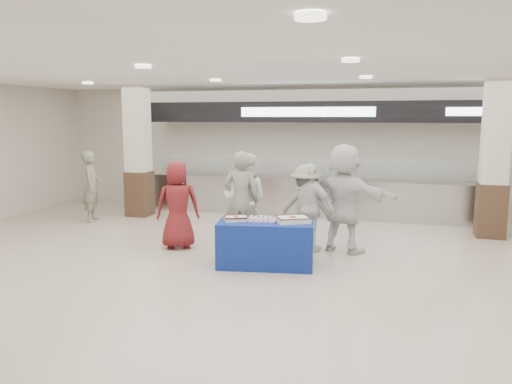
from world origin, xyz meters
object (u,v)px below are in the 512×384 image
(sheet_cake_left, at_px, (236,218))
(civilian_white, at_px, (344,198))
(soldier_a, at_px, (241,200))
(soldier_bg, at_px, (92,186))
(display_table, at_px, (266,244))
(civilian_maroon, at_px, (178,205))
(chef_tall, at_px, (245,200))
(cupcake_tray, at_px, (263,219))
(soldier_b, at_px, (306,208))
(chef_short, at_px, (310,208))
(sheet_cake_right, at_px, (293,219))

(sheet_cake_left, height_order, civilian_white, civilian_white)
(soldier_a, bearing_deg, soldier_bg, -23.55)
(display_table, height_order, soldier_a, soldier_a)
(civilian_maroon, distance_m, chef_tall, 1.26)
(chef_tall, height_order, civilian_white, civilian_white)
(display_table, bearing_deg, sheet_cake_left, 178.87)
(cupcake_tray, height_order, chef_tall, chef_tall)
(soldier_b, relative_size, civilian_white, 0.80)
(display_table, distance_m, cupcake_tray, 0.41)
(chef_tall, distance_m, chef_short, 1.28)
(sheet_cake_left, bearing_deg, civilian_maroon, 152.73)
(sheet_cake_right, xyz_separation_m, civilian_maroon, (-2.30, 0.58, 0.02))
(sheet_cake_left, relative_size, chef_tall, 0.27)
(chef_short, height_order, soldier_bg, soldier_bg)
(civilian_maroon, distance_m, soldier_a, 1.19)
(cupcake_tray, distance_m, chef_tall, 1.37)
(sheet_cake_right, xyz_separation_m, soldier_b, (0.02, 1.07, -0.01))
(sheet_cake_left, distance_m, soldier_a, 1.04)
(sheet_cake_left, relative_size, civilian_white, 0.24)
(soldier_a, xyz_separation_m, chef_tall, (-0.01, 0.25, -0.03))
(display_table, distance_m, soldier_a, 1.30)
(chef_tall, xyz_separation_m, chef_short, (1.28, -0.12, -0.07))
(cupcake_tray, bearing_deg, chef_short, 60.59)
(sheet_cake_right, height_order, cupcake_tray, sheet_cake_right)
(sheet_cake_left, bearing_deg, soldier_a, 103.00)
(sheet_cake_left, xyz_separation_m, civilian_maroon, (-1.38, 0.71, 0.03))
(sheet_cake_left, height_order, chef_tall, chef_tall)
(soldier_bg, bearing_deg, soldier_b, -122.44)
(soldier_a, height_order, civilian_white, civilian_white)
(chef_tall, bearing_deg, soldier_b, 177.41)
(civilian_white, bearing_deg, sheet_cake_left, 59.21)
(civilian_maroon, bearing_deg, display_table, 136.94)
(cupcake_tray, relative_size, chef_tall, 0.24)
(soldier_a, distance_m, civilian_white, 1.88)
(civilian_white, distance_m, soldier_bg, 6.04)
(soldier_bg, bearing_deg, cupcake_tray, -135.82)
(civilian_maroon, bearing_deg, sheet_cake_left, 128.58)
(soldier_b, bearing_deg, chef_short, 138.30)
(display_table, relative_size, sheet_cake_right, 2.43)
(chef_tall, bearing_deg, civilian_white, -178.54)
(soldier_bg, bearing_deg, civilian_maroon, -139.23)
(sheet_cake_right, distance_m, chef_short, 1.01)
(civilian_maroon, bearing_deg, soldier_bg, -53.05)
(sheet_cake_right, bearing_deg, civilian_maroon, 165.94)
(soldier_a, relative_size, chef_short, 1.13)
(sheet_cake_left, relative_size, cupcake_tray, 1.10)
(civilian_white, bearing_deg, cupcake_tray, 66.51)
(civilian_maroon, xyz_separation_m, chef_tall, (1.14, 0.54, 0.07))
(sheet_cake_right, height_order, chef_tall, chef_tall)
(civilian_maroon, bearing_deg, chef_tall, -178.56)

